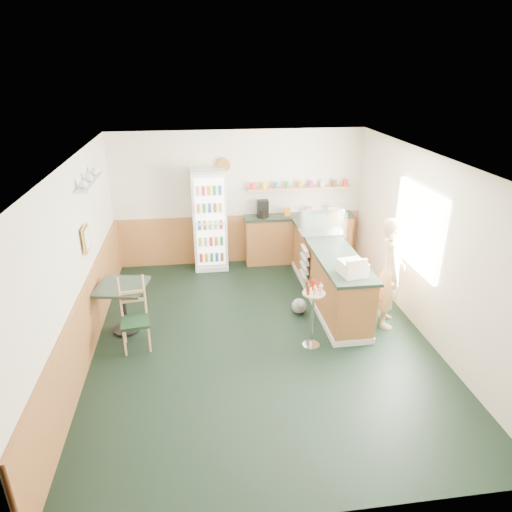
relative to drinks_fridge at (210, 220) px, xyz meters
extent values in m
plane|color=black|center=(0.62, -2.74, -1.00)|extent=(6.00, 6.00, 0.00)
cube|color=beige|center=(0.62, 0.27, 0.35)|extent=(5.00, 0.02, 2.70)
cube|color=beige|center=(-1.89, -2.74, 0.35)|extent=(0.02, 6.00, 2.70)
cube|color=beige|center=(3.13, -2.74, 0.35)|extent=(0.02, 6.00, 2.70)
cube|color=white|center=(0.62, -2.74, 1.71)|extent=(5.00, 6.00, 0.02)
cube|color=#A66C35|center=(0.62, 0.23, -0.50)|extent=(4.98, 0.05, 1.00)
cube|color=#A66C35|center=(-1.85, -2.74, -0.50)|extent=(0.05, 5.98, 1.00)
cube|color=white|center=(3.08, -2.44, 0.55)|extent=(0.06, 1.45, 1.25)
cube|color=#BD9147|center=(-1.83, -2.24, 0.55)|extent=(0.03, 0.32, 0.38)
cube|color=silver|center=(-1.78, -1.74, 1.25)|extent=(0.18, 1.20, 0.03)
cylinder|color=#926124|center=(0.32, 0.20, 1.05)|extent=(0.26, 0.04, 0.26)
cube|color=#A66C35|center=(1.97, -1.67, -0.53)|extent=(0.60, 2.95, 0.95)
cube|color=silver|center=(1.97, -1.67, -0.95)|extent=(0.64, 2.97, 0.10)
cube|color=#27352A|center=(1.97, -1.67, -0.02)|extent=(0.68, 3.01, 0.05)
cube|color=#A66C35|center=(1.82, 0.06, -0.53)|extent=(2.20, 0.38, 0.95)
cube|color=#27352A|center=(1.82, 0.06, -0.02)|extent=(2.24, 0.42, 0.05)
cube|color=tan|center=(1.82, 0.14, 0.55)|extent=(2.10, 0.22, 0.04)
cube|color=black|center=(1.07, 0.06, 0.18)|extent=(0.22, 0.18, 0.34)
cylinder|color=#B2664C|center=(0.87, 0.14, 0.63)|extent=(0.10, 0.10, 0.12)
cylinder|color=#B2664C|center=(1.10, 0.14, 0.63)|extent=(0.10, 0.10, 0.12)
cylinder|color=#B2664C|center=(1.34, 0.14, 0.63)|extent=(0.10, 0.10, 0.12)
cylinder|color=#B2664C|center=(1.58, 0.14, 0.63)|extent=(0.10, 0.10, 0.12)
cylinder|color=#B2664C|center=(1.82, 0.14, 0.63)|extent=(0.10, 0.10, 0.12)
cylinder|color=#B2664C|center=(2.05, 0.14, 0.63)|extent=(0.10, 0.10, 0.12)
cylinder|color=#B2664C|center=(2.29, 0.14, 0.63)|extent=(0.10, 0.10, 0.12)
cylinder|color=#B2664C|center=(2.53, 0.14, 0.63)|extent=(0.10, 0.10, 0.12)
cylinder|color=#B2664C|center=(2.77, 0.14, 0.63)|extent=(0.10, 0.10, 0.12)
cube|color=white|center=(0.00, 0.04, 0.00)|extent=(0.66, 0.47, 2.00)
cube|color=white|center=(0.00, -0.19, 0.01)|extent=(0.55, 0.02, 1.77)
cube|color=silver|center=(0.00, -0.26, 0.01)|extent=(0.60, 0.02, 1.83)
cube|color=silver|center=(1.97, -1.10, 0.04)|extent=(0.80, 0.42, 0.05)
cube|color=silver|center=(1.97, -1.10, 0.26)|extent=(0.78, 0.40, 0.40)
cube|color=#EEE3C5|center=(1.97, -2.79, 0.11)|extent=(0.41, 0.43, 0.20)
imported|color=tan|center=(2.67, -2.57, -0.11)|extent=(0.58, 0.69, 1.77)
cylinder|color=silver|center=(1.33, -3.05, -0.99)|extent=(0.26, 0.26, 0.02)
cylinder|color=silver|center=(1.33, -3.05, -0.56)|extent=(0.04, 0.04, 0.86)
cylinder|color=tan|center=(1.33, -3.05, -0.13)|extent=(0.33, 0.33, 0.02)
cylinder|color=red|center=(1.43, -3.01, -0.05)|extent=(0.05, 0.05, 0.15)
cylinder|color=red|center=(1.35, -2.95, -0.05)|extent=(0.05, 0.05, 0.15)
cylinder|color=red|center=(1.25, -2.99, -0.05)|extent=(0.05, 0.05, 0.15)
cylinder|color=red|center=(1.24, -3.09, -0.05)|extent=(0.05, 0.05, 0.15)
cylinder|color=red|center=(1.32, -3.15, -0.05)|extent=(0.05, 0.05, 0.15)
cylinder|color=red|center=(1.41, -3.11, -0.05)|extent=(0.05, 0.05, 0.15)
cube|color=black|center=(1.63, -1.37, -0.75)|extent=(0.05, 0.41, 0.03)
cube|color=silver|center=(1.61, -1.37, -0.68)|extent=(0.09, 0.37, 0.14)
cube|color=black|center=(1.63, -1.37, -0.58)|extent=(0.05, 0.41, 0.03)
cube|color=silver|center=(1.61, -1.37, -0.51)|extent=(0.09, 0.37, 0.14)
cube|color=black|center=(1.63, -1.37, -0.41)|extent=(0.05, 0.41, 0.03)
cube|color=silver|center=(1.61, -1.37, -0.34)|extent=(0.09, 0.37, 0.14)
cube|color=black|center=(1.63, -1.37, -0.25)|extent=(0.05, 0.41, 0.03)
cube|color=silver|center=(1.61, -1.37, -0.18)|extent=(0.09, 0.37, 0.14)
cylinder|color=black|center=(-1.43, -2.26, -0.98)|extent=(0.41, 0.41, 0.04)
cylinder|color=black|center=(-1.43, -2.26, -0.61)|extent=(0.08, 0.08, 0.72)
cube|color=#27352A|center=(-1.43, -2.26, -0.23)|extent=(0.84, 0.84, 0.04)
cube|color=black|center=(-1.21, -2.74, -0.57)|extent=(0.45, 0.45, 0.05)
cylinder|color=tan|center=(-1.38, -2.91, -0.79)|extent=(0.03, 0.03, 0.42)
cylinder|color=tan|center=(-1.04, -2.91, -0.79)|extent=(0.03, 0.03, 0.42)
cylinder|color=tan|center=(-1.38, -2.57, -0.79)|extent=(0.03, 0.03, 0.42)
cylinder|color=tan|center=(-1.04, -2.57, -0.79)|extent=(0.03, 0.03, 0.42)
cube|color=tan|center=(-1.21, -2.56, -0.25)|extent=(0.36, 0.09, 0.65)
sphere|color=gray|center=(1.36, -2.08, -0.87)|extent=(0.25, 0.25, 0.25)
sphere|color=gray|center=(1.36, -2.21, -0.77)|extent=(0.15, 0.15, 0.15)
camera|label=1|loc=(-0.24, -8.59, 2.88)|focal=32.00mm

